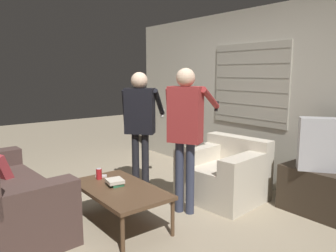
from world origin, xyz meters
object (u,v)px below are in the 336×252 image
at_px(person_left_standing, 140,117).
at_px(spare_remote, 101,176).
at_px(armchair_beige, 225,174).
at_px(tv, 331,145).
at_px(person_right_standing, 186,123).
at_px(coffee_table, 120,191).
at_px(soda_can, 99,174).
at_px(book_stack, 115,182).

height_order(person_left_standing, spare_remote, person_left_standing).
relative_size(armchair_beige, tv, 1.52).
xyz_separation_m(armchair_beige, person_right_standing, (0.00, -0.70, 0.74)).
xyz_separation_m(coffee_table, soda_can, (-0.40, -0.04, 0.10)).
bearing_deg(coffee_table, spare_remote, 178.77).
relative_size(person_right_standing, soda_can, 13.42).
bearing_deg(spare_remote, coffee_table, 35.21).
distance_m(armchair_beige, tv, 1.32).
xyz_separation_m(person_left_standing, soda_can, (0.34, -0.80, -0.56)).
height_order(book_stack, soda_can, soda_can).
distance_m(soda_can, spare_remote, 0.09).
height_order(person_right_standing, book_stack, person_right_standing).
relative_size(person_left_standing, soda_can, 13.08).
bearing_deg(spare_remote, soda_can, -9.07).
xyz_separation_m(coffee_table, person_right_standing, (0.18, 0.77, 0.68)).
relative_size(armchair_beige, soda_can, 8.15).
relative_size(armchair_beige, coffee_table, 0.88).
bearing_deg(person_left_standing, book_stack, -90.52).
relative_size(person_right_standing, book_stack, 8.15).
relative_size(armchair_beige, person_left_standing, 0.62).
distance_m(person_right_standing, book_stack, 1.02).
relative_size(tv, spare_remote, 5.25).
bearing_deg(tv, spare_remote, 11.47).
bearing_deg(person_left_standing, spare_remote, -109.83).
distance_m(armchair_beige, person_right_standing, 1.02).
bearing_deg(spare_remote, tv, 84.86).
bearing_deg(soda_can, coffee_table, 6.29).
relative_size(coffee_table, book_stack, 5.61).
bearing_deg(soda_can, book_stack, 7.18).
bearing_deg(tv, armchair_beige, -12.85).
relative_size(tv, person_left_standing, 0.41).
height_order(coffee_table, tv, tv).
bearing_deg(coffee_table, book_stack, -176.83).
distance_m(coffee_table, tv, 2.39).
xyz_separation_m(armchair_beige, book_stack, (-0.26, -1.47, 0.14)).
distance_m(coffee_table, spare_remote, 0.45).
relative_size(person_left_standing, book_stack, 7.94).
distance_m(person_right_standing, soda_can, 1.16).
distance_m(armchair_beige, book_stack, 1.50).
distance_m(tv, book_stack, 2.43).
xyz_separation_m(tv, person_left_standing, (-2.02, -1.21, 0.20)).
bearing_deg(coffee_table, soda_can, -173.71).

